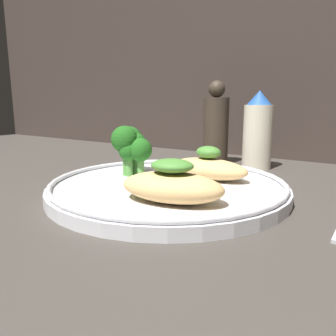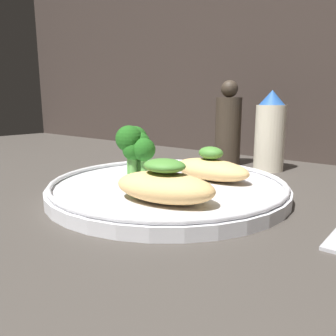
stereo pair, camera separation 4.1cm
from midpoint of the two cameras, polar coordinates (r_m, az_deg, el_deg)
name	(u,v)px [view 2 (the right image)]	position (r cm, az deg, el deg)	size (l,w,h in cm)	color
ground_plane	(168,198)	(41.70, 2.81, -5.29)	(180.00, 180.00, 1.00)	#3D3833
plate	(168,187)	(41.30, 2.83, -3.31)	(29.65, 29.65, 2.00)	silver
grilled_meat_front	(164,185)	(33.34, 2.88, -3.01)	(11.85, 7.81, 4.48)	tan
grilled_meat_middle	(210,168)	(43.53, 10.08, -0.02)	(11.33, 5.38, 4.40)	tan
broccoli_bunch	(135,144)	(46.11, -3.21, 4.17)	(6.57, 5.75, 6.93)	#569942
sauce_bottle	(270,133)	(58.36, 19.28, 5.81)	(4.96, 4.96, 13.41)	beige
pepper_grinder	(228,128)	(61.57, 12.31, 6.86)	(4.68, 4.68, 15.32)	#382D23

